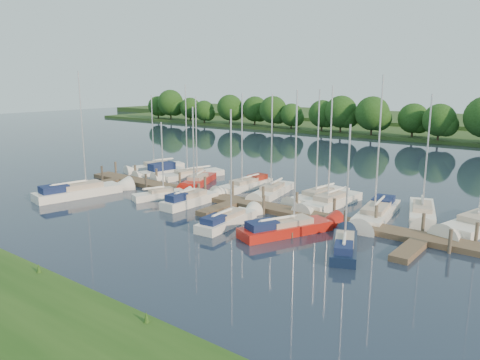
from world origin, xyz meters
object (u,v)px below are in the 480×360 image
Objects in this scene: dock at (234,203)px; sailboat_n_5 at (272,192)px; sailboat_n_0 at (156,168)px; sailboat_s_2 at (191,201)px; motorboat at (160,173)px.

sailboat_n_5 is at bearing 84.28° from dock.
sailboat_n_0 reaches higher than sailboat_s_2.
sailboat_n_0 is at bearing 148.59° from sailboat_s_2.
sailboat_s_2 is (14.46, -9.01, 0.06)m from sailboat_n_0.
motorboat is (-14.80, 5.01, 0.17)m from dock.
sailboat_s_2 is (11.64, -7.10, -0.03)m from motorboat.
sailboat_n_5 is at bearing -167.07° from sailboat_n_0.
sailboat_n_5 is 1.10× the size of sailboat_s_2.
sailboat_n_5 is at bearing 63.68° from sailboat_s_2.
sailboat_n_0 is at bearing -23.42° from motorboat.
dock is 6.36× the size of motorboat.
sailboat_n_5 is (18.14, -1.73, -0.01)m from sailboat_n_0.
sailboat_n_0 is 1.51× the size of motorboat.
sailboat_n_0 is 0.95× the size of sailboat_n_5.
dock is 4.22× the size of sailboat_n_0.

